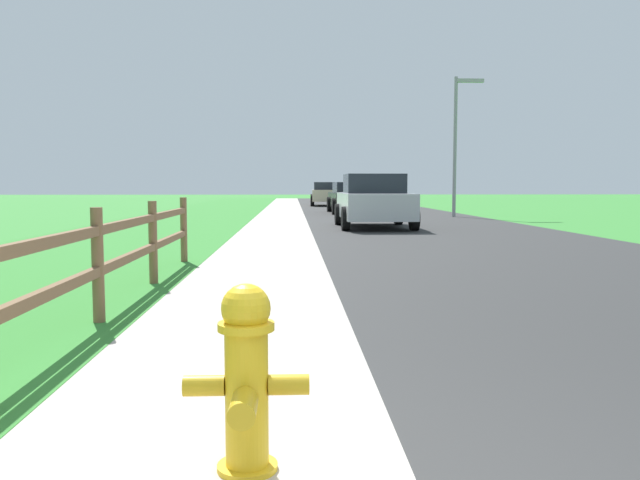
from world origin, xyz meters
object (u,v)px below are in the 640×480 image
object	(u,v)px
parked_car_black	(352,197)
street_lamp	(458,133)
parked_suv_silver	(374,201)
fire_hydrant	(246,376)
parked_car_beige	(327,194)

from	to	relation	value
parked_car_black	street_lamp	size ratio (longest dim) A/B	0.90
parked_suv_silver	parked_car_black	bearing A→B (deg)	88.47
parked_suv_silver	parked_car_black	size ratio (longest dim) A/B	0.86
street_lamp	parked_car_black	bearing A→B (deg)	137.37
parked_suv_silver	street_lamp	bearing A→B (deg)	57.08
parked_suv_silver	parked_car_black	xyz separation A→B (m)	(0.27, 10.05, -0.05)
fire_hydrant	parked_car_black	distance (m)	26.81
parked_suv_silver	parked_car_beige	xyz separation A→B (m)	(-0.28, 20.73, -0.04)
parked_suv_silver	parked_car_black	distance (m)	10.06
parked_suv_silver	fire_hydrant	bearing A→B (deg)	-99.14
street_lamp	fire_hydrant	bearing A→B (deg)	-106.54
parked_car_beige	street_lamp	distance (m)	15.18
parked_suv_silver	street_lamp	size ratio (longest dim) A/B	0.78
fire_hydrant	parked_suv_silver	distance (m)	16.81
parked_car_black	parked_car_beige	distance (m)	10.69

